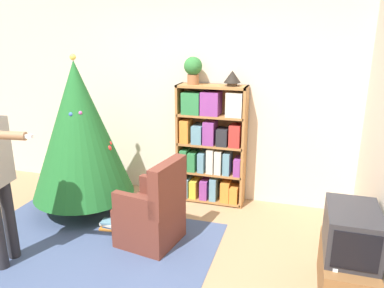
{
  "coord_description": "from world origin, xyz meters",
  "views": [
    {
      "loc": [
        1.28,
        -2.5,
        2.14
      ],
      "look_at": [
        0.26,
        0.91,
        1.05
      ],
      "focal_mm": 35.0,
      "sensor_mm": 36.0,
      "label": 1
    }
  ],
  "objects": [
    {
      "name": "table_lamp",
      "position": [
        0.47,
        1.86,
        1.61
      ],
      "size": [
        0.2,
        0.2,
        0.18
      ],
      "color": "#473828",
      "rests_on": "bookshelf"
    },
    {
      "name": "game_remote",
      "position": [
        1.62,
        0.15,
        0.42
      ],
      "size": [
        0.04,
        0.12,
        0.02
      ],
      "color": "white",
      "rests_on": "tv_stand"
    },
    {
      "name": "tv_stand",
      "position": [
        1.74,
        0.39,
        0.2
      ],
      "size": [
        0.4,
        0.8,
        0.41
      ],
      "color": "brown",
      "rests_on": "ground_plane"
    },
    {
      "name": "bookshelf",
      "position": [
        0.23,
        1.85,
        0.76
      ],
      "size": [
        0.86,
        0.29,
        1.51
      ],
      "color": "#A8703D",
      "rests_on": "ground_plane"
    },
    {
      "name": "area_rug",
      "position": [
        -0.72,
        0.35,
        0.0
      ],
      "size": [
        2.59,
        1.87,
        0.01
      ],
      "color": "#3D4C70",
      "rests_on": "ground_plane"
    },
    {
      "name": "christmas_tree",
      "position": [
        -1.19,
        1.16,
        1.01
      ],
      "size": [
        1.2,
        1.2,
        1.89
      ],
      "color": "#4C3323",
      "rests_on": "ground_plane"
    },
    {
      "name": "book_pile_near_tree",
      "position": [
        -0.66,
        0.81,
        0.05
      ],
      "size": [
        0.24,
        0.16,
        0.1
      ],
      "color": "orange",
      "rests_on": "ground_plane"
    },
    {
      "name": "armchair",
      "position": [
        -0.1,
        0.71,
        0.32
      ],
      "size": [
        0.66,
        0.65,
        0.92
      ],
      "rotation": [
        0.0,
        0.0,
        -1.74
      ],
      "color": "brown",
      "rests_on": "ground_plane"
    },
    {
      "name": "potted_plant",
      "position": [
        -0.01,
        1.86,
        1.7
      ],
      "size": [
        0.22,
        0.22,
        0.33
      ],
      "color": "#935B38",
      "rests_on": "bookshelf"
    },
    {
      "name": "ground_plane",
      "position": [
        0.0,
        0.0,
        0.0
      ],
      "size": [
        14.0,
        14.0,
        0.0
      ],
      "primitive_type": "plane",
      "color": "#9E7A56"
    },
    {
      "name": "wall_back",
      "position": [
        0.0,
        2.07,
        1.3
      ],
      "size": [
        8.0,
        0.1,
        2.6
      ],
      "color": "beige",
      "rests_on": "ground_plane"
    },
    {
      "name": "television",
      "position": [
        1.74,
        0.39,
        0.6
      ],
      "size": [
        0.4,
        0.59,
        0.39
      ],
      "color": "#28282D",
      "rests_on": "tv_stand"
    }
  ]
}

